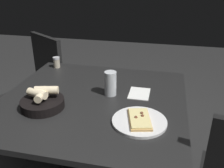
{
  "coord_description": "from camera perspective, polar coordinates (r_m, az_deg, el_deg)",
  "views": [
    {
      "loc": [
        -1.19,
        -0.38,
        1.42
      ],
      "look_at": [
        0.07,
        -0.1,
        0.83
      ],
      "focal_mm": 39.57,
      "sensor_mm": 36.0,
      "label": 1
    }
  ],
  "objects": [
    {
      "name": "bread_basket",
      "position": [
        1.36,
        -15.71,
        -3.87
      ],
      "size": [
        0.23,
        0.23,
        0.12
      ],
      "color": "black",
      "rests_on": "dining_table"
    },
    {
      "name": "beer_glass",
      "position": [
        1.43,
        -0.37,
        -0.22
      ],
      "size": [
        0.07,
        0.07,
        0.14
      ],
      "color": "silver",
      "rests_on": "dining_table"
    },
    {
      "name": "napkin",
      "position": [
        1.48,
        6.31,
        -2.19
      ],
      "size": [
        0.16,
        0.12,
        0.0
      ],
      "color": "white",
      "rests_on": "dining_table"
    },
    {
      "name": "chair_far",
      "position": [
        2.22,
        -16.64,
        -0.32
      ],
      "size": [
        0.61,
        0.61,
        0.94
      ],
      "color": "black",
      "rests_on": "ground"
    },
    {
      "name": "dining_table",
      "position": [
        1.45,
        -4.41,
        -5.56
      ],
      "size": [
        1.01,
        1.05,
        0.75
      ],
      "color": "black",
      "rests_on": "ground"
    },
    {
      "name": "pepper_shaker",
      "position": [
        1.9,
        -12.68,
        4.78
      ],
      "size": [
        0.05,
        0.05,
        0.08
      ],
      "color": "#BFB299",
      "rests_on": "dining_table"
    },
    {
      "name": "pizza_plate",
      "position": [
        1.21,
        6.35,
        -8.44
      ],
      "size": [
        0.27,
        0.27,
        0.04
      ],
      "color": "white",
      "rests_on": "dining_table"
    }
  ]
}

